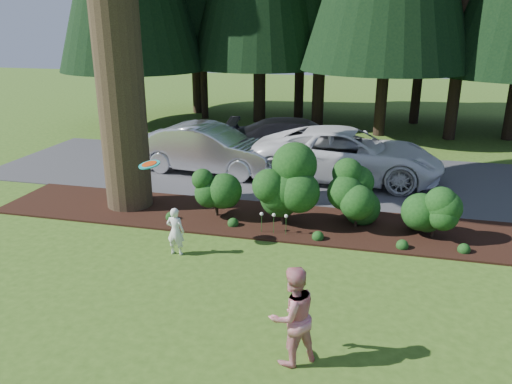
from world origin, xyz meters
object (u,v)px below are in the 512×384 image
car_dark_suv (301,141)px  adult (292,316)px  car_silver_wagon (209,149)px  child (176,231)px  car_white_suv (347,154)px  frisbee (149,164)px

car_dark_suv → adult: 11.38m
car_silver_wagon → child: size_ratio=4.46×
car_silver_wagon → car_dark_suv: bearing=-47.1°
car_white_suv → child: bearing=155.6°
adult → car_silver_wagon: bearing=-104.9°
car_dark_suv → child: (-1.45, -8.25, -0.25)m
child → car_white_suv: bearing=-115.4°
child → car_dark_suv: bearing=-98.7°
car_silver_wagon → adult: size_ratio=3.10×
car_silver_wagon → car_white_suv: car_white_suv is taller
child → adult: size_ratio=0.70×
car_dark_suv → car_white_suv: bearing=-145.3°
car_silver_wagon → adult: car_silver_wagon is taller
car_white_suv → adult: bearing=-178.4°
car_silver_wagon → child: (1.33, -6.16, -0.29)m
car_dark_suv → frisbee: (-2.10, -7.98, 1.15)m
car_white_suv → car_dark_suv: car_white_suv is taller
frisbee → car_white_suv: bearing=57.8°
car_silver_wagon → car_white_suv: bearing=-80.6°
car_dark_suv → frisbee: frisbee is taller
adult → frisbee: frisbee is taller
car_silver_wagon → car_dark_suv: 3.47m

